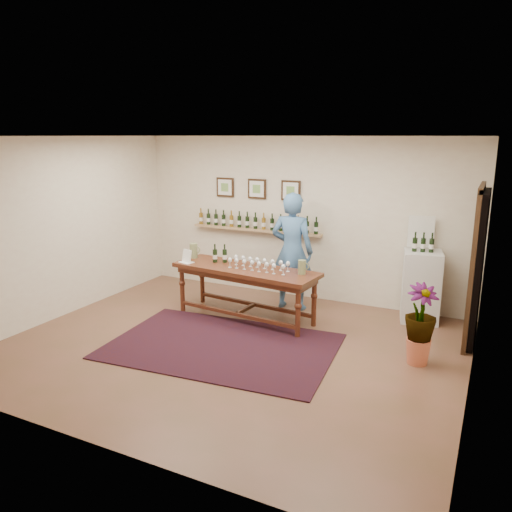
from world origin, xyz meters
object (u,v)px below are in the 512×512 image
at_px(display_pedestal, 421,286).
at_px(potted_plant, 420,325).
at_px(person, 292,251).
at_px(tasting_table, 245,275).

distance_m(display_pedestal, potted_plant, 1.60).
bearing_deg(potted_plant, person, 150.77).
xyz_separation_m(tasting_table, person, (0.46, 0.78, 0.27)).
bearing_deg(person, tasting_table, 55.79).
height_order(potted_plant, person, person).
relative_size(display_pedestal, potted_plant, 1.23).
bearing_deg(tasting_table, person, 65.06).
xyz_separation_m(potted_plant, person, (-2.23, 1.25, 0.44)).
bearing_deg(potted_plant, display_pedestal, 97.93).
relative_size(tasting_table, potted_plant, 2.67).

